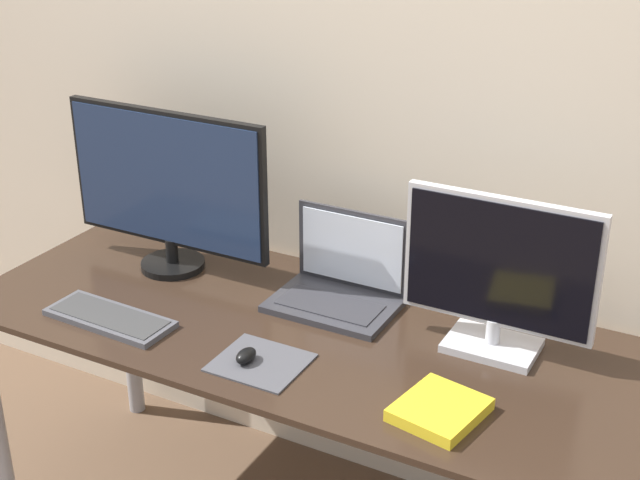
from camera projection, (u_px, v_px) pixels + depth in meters
The scene contains 9 objects.
wall_back at pixel (385, 92), 2.42m from camera, with size 7.00×0.05×2.50m.
desk at pixel (310, 364), 2.33m from camera, with size 1.88×0.72×0.73m.
monitor_left at pixel (167, 187), 2.52m from camera, with size 0.65×0.19×0.48m.
monitor_right at pixel (499, 275), 2.12m from camera, with size 0.47×0.16×0.40m.
laptop at pixel (341, 281), 2.41m from camera, with size 0.33×0.24×0.24m.
keyboard at pixel (110, 318), 2.33m from camera, with size 0.36×0.15×0.02m.
mousepad at pixel (260, 363), 2.14m from camera, with size 0.21×0.19×0.00m.
mouse at pixel (246, 356), 2.13m from camera, with size 0.04×0.07×0.03m.
book at pixel (440, 410), 1.95m from camera, with size 0.20×0.22×0.03m.
Camera 1 is at (0.96, -1.38, 1.88)m, focal length 50.00 mm.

